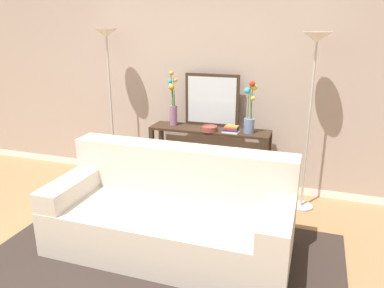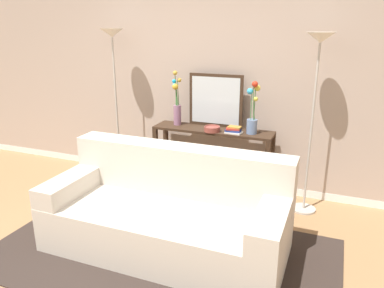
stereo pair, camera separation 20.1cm
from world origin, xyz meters
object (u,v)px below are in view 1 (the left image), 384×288
object	(u,v)px
console_table	(209,148)
vase_short_flowers	(250,114)
couch	(172,216)
book_stack	(231,129)
fruit_bowl	(209,128)
floor_lamp_left	(108,64)
floor_lamp_right	(314,74)
vase_tall_flowers	(173,105)
book_row_under_console	(178,182)
wall_mirror	(212,100)

from	to	relation	value
console_table	vase_short_flowers	bearing A→B (deg)	-2.86
couch	book_stack	xyz separation A→B (m)	(0.25, 1.20, 0.51)
vase_short_flowers	fruit_bowl	distance (m)	0.48
console_table	floor_lamp_left	bearing A→B (deg)	-176.00
fruit_bowl	floor_lamp_right	bearing A→B (deg)	0.66
floor_lamp_left	vase_short_flowers	xyz separation A→B (m)	(1.70, 0.06, -0.50)
vase_tall_flowers	fruit_bowl	xyz separation A→B (m)	(0.49, -0.12, -0.21)
floor_lamp_left	book_row_under_console	distance (m)	1.67
vase_short_flowers	fruit_bowl	size ratio (longest dim) A/B	3.20
fruit_bowl	book_stack	xyz separation A→B (m)	(0.24, 0.03, 0.00)
couch	floor_lamp_right	xyz separation A→B (m)	(1.08, 1.18, 1.16)
floor_lamp_left	floor_lamp_right	distance (m)	2.33
console_table	fruit_bowl	xyz separation A→B (m)	(0.03, -0.10, 0.27)
book_stack	book_row_under_console	world-z (taller)	book_stack
vase_tall_flowers	book_row_under_console	xyz separation A→B (m)	(0.06, -0.02, -0.97)
console_table	wall_mirror	xyz separation A→B (m)	(-0.02, 0.14, 0.55)
console_table	vase_short_flowers	size ratio (longest dim) A/B	2.40
floor_lamp_right	couch	bearing A→B (deg)	-132.37
console_table	vase_tall_flowers	distance (m)	0.67
floor_lamp_left	fruit_bowl	size ratio (longest dim) A/B	10.40
console_table	book_stack	distance (m)	0.39
wall_mirror	console_table	bearing A→B (deg)	-82.65
console_table	fruit_bowl	bearing A→B (deg)	-75.54
vase_tall_flowers	book_row_under_console	world-z (taller)	vase_tall_flowers
vase_tall_flowers	book_stack	world-z (taller)	vase_tall_flowers
wall_mirror	vase_short_flowers	size ratio (longest dim) A/B	1.11
console_table	book_stack	size ratio (longest dim) A/B	7.31
vase_tall_flowers	couch	bearing A→B (deg)	-69.61
vase_short_flowers	book_row_under_console	size ratio (longest dim) A/B	1.60
book_stack	book_row_under_console	xyz separation A→B (m)	(-0.67, 0.07, -0.76)
book_stack	fruit_bowl	bearing A→B (deg)	-173.75
floor_lamp_right	book_stack	distance (m)	1.05
floor_lamp_right	fruit_bowl	size ratio (longest dim) A/B	10.24
wall_mirror	book_row_under_console	distance (m)	1.11
console_table	floor_lamp_left	world-z (taller)	floor_lamp_left
wall_mirror	vase_tall_flowers	world-z (taller)	vase_tall_flowers
fruit_bowl	book_stack	distance (m)	0.24
couch	console_table	distance (m)	1.29
book_row_under_console	book_stack	bearing A→B (deg)	-6.19
fruit_bowl	wall_mirror	bearing A→B (deg)	100.38
couch	book_stack	distance (m)	1.33
floor_lamp_right	fruit_bowl	xyz separation A→B (m)	(-1.07, -0.01, -0.66)
vase_tall_flowers	vase_short_flowers	size ratio (longest dim) A/B	1.11
console_table	couch	bearing A→B (deg)	-89.25
book_stack	vase_short_flowers	bearing A→B (deg)	14.09
floor_lamp_left	wall_mirror	size ratio (longest dim) A/B	2.93
vase_tall_flowers	vase_short_flowers	bearing A→B (deg)	-2.84
floor_lamp_right	book_stack	size ratio (longest dim) A/B	9.74
vase_short_flowers	vase_tall_flowers	bearing A→B (deg)	177.16
vase_tall_flowers	vase_short_flowers	xyz separation A→B (m)	(0.93, -0.05, -0.03)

